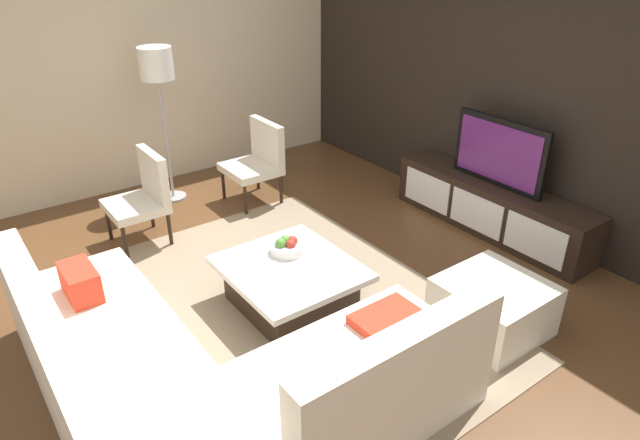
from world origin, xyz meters
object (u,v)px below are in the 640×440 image
object	(u,v)px
media_console	(491,207)
fruit_bowl	(287,246)
accent_chair_near	(144,193)
floor_lamp	(157,72)
accent_chair_far	(258,157)
coffee_table	(290,285)
ottoman	(493,306)
sectional_couch	(205,378)
television	(499,152)

from	to	relation	value
media_console	fruit_bowl	world-z (taller)	fruit_bowl
accent_chair_near	floor_lamp	xyz separation A→B (m)	(-0.76, 0.56, 0.90)
accent_chair_far	coffee_table	bearing A→B (deg)	-25.69
floor_lamp	ottoman	world-z (taller)	floor_lamp
ottoman	coffee_table	bearing A→B (deg)	-136.77
sectional_couch	ottoman	size ratio (longest dim) A/B	3.63
media_console	floor_lamp	xyz separation A→B (m)	(-2.57, -2.22, 1.14)
sectional_couch	accent_chair_near	distance (m)	2.40
sectional_couch	floor_lamp	world-z (taller)	floor_lamp
accent_chair_far	accent_chair_near	bearing A→B (deg)	-84.80
television	coffee_table	bearing A→B (deg)	-92.49
fruit_bowl	television	bearing A→B (deg)	82.67
television	accent_chair_far	distance (m)	2.48
floor_lamp	fruit_bowl	bearing A→B (deg)	0.71
floor_lamp	accent_chair_far	bearing A→B (deg)	52.05
television	sectional_couch	bearing A→B (deg)	-81.14
media_console	coffee_table	xyz separation A→B (m)	(-0.10, -2.30, -0.05)
floor_lamp	ottoman	size ratio (longest dim) A/B	2.35
coffee_table	accent_chair_far	world-z (taller)	accent_chair_far
media_console	fruit_bowl	distance (m)	2.22
media_console	ottoman	distance (m)	1.61
media_console	accent_chair_near	xyz separation A→B (m)	(-1.82, -2.78, 0.24)
sectional_couch	fruit_bowl	size ratio (longest dim) A/B	9.09
sectional_couch	fruit_bowl	distance (m)	1.39
coffee_table	fruit_bowl	xyz separation A→B (m)	(-0.18, 0.10, 0.23)
television	floor_lamp	bearing A→B (deg)	-139.14
sectional_couch	floor_lamp	bearing A→B (deg)	160.50
television	ottoman	size ratio (longest dim) A/B	1.42
accent_chair_near	floor_lamp	bearing A→B (deg)	132.52
television	fruit_bowl	bearing A→B (deg)	-97.33
media_console	accent_chair_far	bearing A→B (deg)	-143.58
media_console	fruit_bowl	size ratio (longest dim) A/B	7.54
coffee_table	floor_lamp	world-z (taller)	floor_lamp
coffee_table	floor_lamp	distance (m)	2.75
accent_chair_near	television	bearing A→B (deg)	45.90
television	accent_chair_far	world-z (taller)	television
television	coffee_table	world-z (taller)	television
accent_chair_near	accent_chair_far	distance (m)	1.34
floor_lamp	accent_chair_far	size ratio (longest dim) A/B	1.89
floor_lamp	coffee_table	bearing A→B (deg)	-1.66
television	accent_chair_near	xyz separation A→B (m)	(-1.82, -2.78, -0.33)
fruit_bowl	floor_lamp	bearing A→B (deg)	-179.29
media_console	accent_chair_near	size ratio (longest dim) A/B	2.43
television	fruit_bowl	world-z (taller)	television
media_console	sectional_couch	world-z (taller)	sectional_couch
floor_lamp	ottoman	bearing A→B (deg)	15.23
sectional_couch	television	bearing A→B (deg)	98.86
coffee_table	accent_chair_far	distance (m)	2.07
sectional_couch	fruit_bowl	xyz separation A→B (m)	(-0.80, 1.12, 0.15)
ottoman	accent_chair_far	distance (m)	3.01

